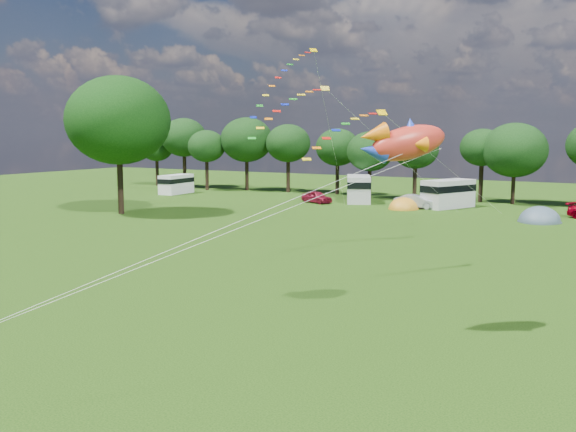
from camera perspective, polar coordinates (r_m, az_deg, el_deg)
The scene contains 14 objects.
ground_plane at distance 24.60m, azimuth -9.38°, elevation -11.42°, with size 180.00×180.00×0.00m, color black.
tree_line at distance 73.67m, azimuth 22.22°, elevation 5.70°, with size 102.98×10.98×10.27m.
big_tree at distance 64.20m, azimuth -14.86°, elevation 8.21°, with size 10.00×10.00×13.28m.
car_a at distance 72.02m, azimuth 2.57°, elevation 1.70°, with size 1.60×4.06×1.35m, color maroon.
car_b at distance 68.03m, azimuth 11.27°, elevation 1.26°, with size 1.54×4.12×1.46m, color #979A9F.
campervan_a at distance 84.03m, azimuth -9.91°, elevation 2.86°, with size 2.36×5.11×2.46m.
campervan_b at distance 73.38m, azimuth 6.29°, elevation 2.50°, with size 4.88×6.62×2.99m.
campervan_c at distance 69.45m, azimuth 14.05°, elevation 2.02°, with size 4.78×6.52×2.94m.
tent_orange at distance 67.25m, azimuth 10.21°, elevation 0.61°, with size 3.12×3.42×2.44m.
tent_greyblue at distance 60.98m, azimuth 21.45°, elevation -0.49°, with size 3.76×4.12×2.80m.
fish_kite at distance 25.07m, azimuth 10.07°, elevation 6.44°, with size 3.37×3.20×1.97m.
streamer_kite_a at distance 52.57m, azimuth 0.06°, elevation 12.72°, with size 3.31×5.56×5.75m.
streamer_kite_b at distance 46.03m, azimuth 0.63°, elevation 9.99°, with size 4.33×4.69×3.81m.
streamer_kite_c at distance 35.86m, azimuth 5.73°, elevation 8.00°, with size 3.10×4.90×2.77m.
Camera 1 is at (14.71, -18.06, 7.93)m, focal length 40.00 mm.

